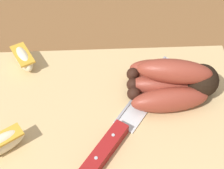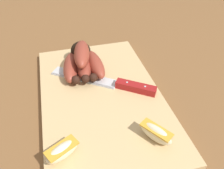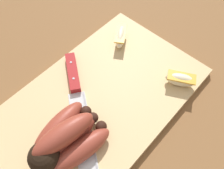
% 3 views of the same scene
% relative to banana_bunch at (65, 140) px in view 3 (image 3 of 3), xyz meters
% --- Properties ---
extents(ground_plane, '(6.00, 6.00, 0.00)m').
position_rel_banana_bunch_xyz_m(ground_plane, '(-0.10, -0.02, -0.05)').
color(ground_plane, brown).
extents(cutting_board, '(0.46, 0.28, 0.02)m').
position_rel_banana_bunch_xyz_m(cutting_board, '(-0.11, -0.03, -0.04)').
color(cutting_board, tan).
rests_on(cutting_board, ground_plane).
extents(banana_bunch, '(0.15, 0.12, 0.07)m').
position_rel_banana_bunch_xyz_m(banana_bunch, '(0.00, 0.00, 0.00)').
color(banana_bunch, black).
rests_on(banana_bunch, cutting_board).
extents(chefs_knife, '(0.18, 0.25, 0.02)m').
position_rel_banana_bunch_xyz_m(chefs_knife, '(-0.09, -0.07, -0.02)').
color(chefs_knife, silver).
rests_on(chefs_knife, cutting_board).
extents(apple_wedge_near, '(0.07, 0.06, 0.03)m').
position_rel_banana_bunch_xyz_m(apple_wedge_near, '(-0.27, -0.10, -0.01)').
color(apple_wedge_near, beige).
rests_on(apple_wedge_near, cutting_board).
extents(apple_wedge_middle, '(0.05, 0.07, 0.03)m').
position_rel_banana_bunch_xyz_m(apple_wedge_middle, '(-0.26, 0.08, -0.01)').
color(apple_wedge_middle, beige).
rests_on(apple_wedge_middle, cutting_board).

